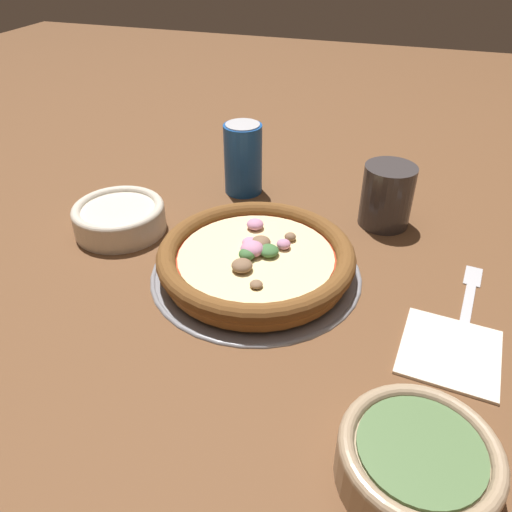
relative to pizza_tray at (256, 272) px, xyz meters
The scene contains 9 objects.
ground_plane 0.00m from the pizza_tray, ahead, with size 3.00×3.00×0.00m, color brown.
pizza_tray is the anchor object (origin of this frame).
pizza 0.02m from the pizza_tray, 10.10° to the left, with size 0.27×0.27×0.04m.
bowl_near 0.24m from the pizza_tray, 79.83° to the left, with size 0.14×0.14×0.04m.
bowl_far 0.34m from the pizza_tray, 137.03° to the right, with size 0.14×0.14×0.05m.
drinking_cup 0.25m from the pizza_tray, 38.11° to the right, with size 0.08×0.08×0.10m.
napkin 0.27m from the pizza_tray, 106.15° to the right, with size 0.12×0.12×0.01m.
fork 0.28m from the pizza_tray, 85.03° to the right, with size 0.19×0.04×0.00m.
beverage_can 0.26m from the pizza_tray, 23.35° to the left, with size 0.07×0.07×0.12m.
Camera 1 is at (-0.53, -0.17, 0.42)m, focal length 35.00 mm.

